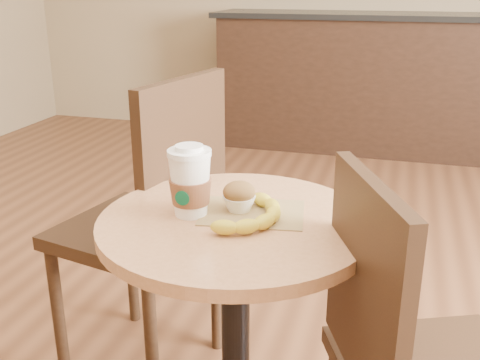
{
  "coord_description": "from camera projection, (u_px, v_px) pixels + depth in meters",
  "views": [
    {
      "loc": [
        0.28,
        -1.26,
        1.27
      ],
      "look_at": [
        -0.06,
        -0.08,
        0.83
      ],
      "focal_mm": 42.0,
      "sensor_mm": 36.0,
      "label": 1
    }
  ],
  "objects": [
    {
      "name": "banana",
      "position": [
        254.0,
        214.0,
        1.27
      ],
      "size": [
        0.21,
        0.27,
        0.03
      ],
      "primitive_type": null,
      "rotation": [
        0.0,
        0.0,
        -0.31
      ],
      "color": "gold",
      "rests_on": "kraft_bag"
    },
    {
      "name": "kraft_bag",
      "position": [
        253.0,
        213.0,
        1.33
      ],
      "size": [
        0.26,
        0.21,
        0.0
      ],
      "primitive_type": "cube",
      "rotation": [
        0.0,
        0.0,
        0.15
      ],
      "color": "olive",
      "rests_on": "cafe_table"
    },
    {
      "name": "cafe_table",
      "position": [
        236.0,
        308.0,
        1.38
      ],
      "size": [
        0.64,
        0.64,
        0.75
      ],
      "color": "black",
      "rests_on": "ground"
    },
    {
      "name": "coffee_cup",
      "position": [
        190.0,
        184.0,
        1.29
      ],
      "size": [
        0.1,
        0.1,
        0.17
      ],
      "rotation": [
        0.0,
        0.0,
        -0.02
      ],
      "color": "white",
      "rests_on": "cafe_table"
    },
    {
      "name": "muffin",
      "position": [
        239.0,
        196.0,
        1.33
      ],
      "size": [
        0.08,
        0.08,
        0.07
      ],
      "color": "white",
      "rests_on": "kraft_bag"
    },
    {
      "name": "chair_left",
      "position": [
        152.0,
        220.0,
        1.77
      ],
      "size": [
        0.53,
        0.53,
        1.01
      ],
      "rotation": [
        0.0,
        0.0,
        -1.78
      ],
      "color": "#311E11",
      "rests_on": "ground"
    },
    {
      "name": "service_counter",
      "position": [
        364.0,
        82.0,
        4.35
      ],
      "size": [
        2.3,
        0.65,
        1.04
      ],
      "color": "black",
      "rests_on": "ground"
    }
  ]
}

